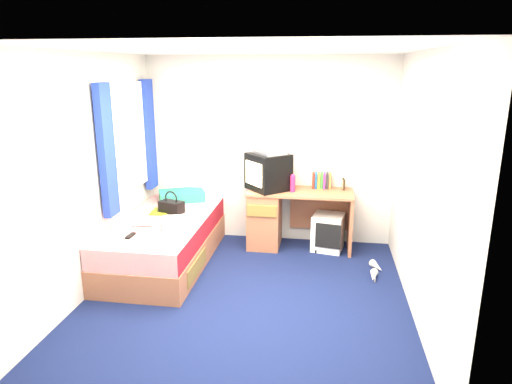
# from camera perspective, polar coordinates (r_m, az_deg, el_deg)

# --- Properties ---
(ground) EXTENTS (3.40, 3.40, 0.00)m
(ground) POSITION_cam_1_polar(r_m,az_deg,el_deg) (4.73, -1.20, -13.02)
(ground) COLOR #0C1438
(ground) RESTS_ON ground
(room_shell) EXTENTS (3.40, 3.40, 3.40)m
(room_shell) POSITION_cam_1_polar(r_m,az_deg,el_deg) (4.24, -1.31, 4.49)
(room_shell) COLOR white
(room_shell) RESTS_ON ground
(bed) EXTENTS (1.01, 2.00, 0.54)m
(bed) POSITION_cam_1_polar(r_m,az_deg,el_deg) (5.50, -11.34, -6.05)
(bed) COLOR #A86646
(bed) RESTS_ON ground
(pillow) EXTENTS (0.67, 0.57, 0.13)m
(pillow) POSITION_cam_1_polar(r_m,az_deg,el_deg) (6.11, -9.26, -0.46)
(pillow) COLOR #176298
(pillow) RESTS_ON bed
(desk) EXTENTS (1.30, 0.55, 0.75)m
(desk) POSITION_cam_1_polar(r_m,az_deg,el_deg) (5.86, 2.82, -2.97)
(desk) COLOR #A86646
(desk) RESTS_ON ground
(storage_cube) EXTENTS (0.43, 0.43, 0.46)m
(storage_cube) POSITION_cam_1_polar(r_m,az_deg,el_deg) (5.86, 8.98, -4.97)
(storage_cube) COLOR white
(storage_cube) RESTS_ON ground
(crt_tv) EXTENTS (0.63, 0.63, 0.46)m
(crt_tv) POSITION_cam_1_polar(r_m,az_deg,el_deg) (5.72, 1.52, 2.56)
(crt_tv) COLOR black
(crt_tv) RESTS_ON desk
(vcr) EXTENTS (0.49, 0.50, 0.08)m
(vcr) POSITION_cam_1_polar(r_m,az_deg,el_deg) (5.67, 1.58, 5.22)
(vcr) COLOR silver
(vcr) RESTS_ON crt_tv
(book_row) EXTENTS (0.24, 0.13, 0.20)m
(book_row) POSITION_cam_1_polar(r_m,az_deg,el_deg) (5.87, 8.20, 1.43)
(book_row) COLOR maroon
(book_row) RESTS_ON desk
(picture_frame) EXTENTS (0.04, 0.12, 0.14)m
(picture_frame) POSITION_cam_1_polar(r_m,az_deg,el_deg) (5.86, 10.86, 0.99)
(picture_frame) COLOR black
(picture_frame) RESTS_ON desk
(pink_water_bottle) EXTENTS (0.07, 0.07, 0.20)m
(pink_water_bottle) POSITION_cam_1_polar(r_m,az_deg,el_deg) (5.66, 4.61, 1.00)
(pink_water_bottle) COLOR #EE215B
(pink_water_bottle) RESTS_ON desk
(aerosol_can) EXTENTS (0.05, 0.05, 0.17)m
(aerosol_can) POSITION_cam_1_polar(r_m,az_deg,el_deg) (5.72, 3.93, 1.02)
(aerosol_can) COLOR white
(aerosol_can) RESTS_ON desk
(handbag) EXTENTS (0.32, 0.24, 0.27)m
(handbag) POSITION_cam_1_polar(r_m,az_deg,el_deg) (5.61, -10.52, -1.78)
(handbag) COLOR black
(handbag) RESTS_ON bed
(towel) EXTENTS (0.38, 0.35, 0.11)m
(towel) POSITION_cam_1_polar(r_m,az_deg,el_deg) (5.10, -9.78, -3.83)
(towel) COLOR white
(towel) RESTS_ON bed
(magazine) EXTENTS (0.23, 0.30, 0.01)m
(magazine) POSITION_cam_1_polar(r_m,az_deg,el_deg) (5.68, -11.85, -2.40)
(magazine) COLOR #C7DC18
(magazine) RESTS_ON bed
(water_bottle) EXTENTS (0.21, 0.12, 0.07)m
(water_bottle) POSITION_cam_1_polar(r_m,az_deg,el_deg) (5.22, -14.00, -3.83)
(water_bottle) COLOR silver
(water_bottle) RESTS_ON bed
(colour_swatch_fan) EXTENTS (0.23, 0.13, 0.01)m
(colour_swatch_fan) POSITION_cam_1_polar(r_m,az_deg,el_deg) (4.88, -12.54, -5.46)
(colour_swatch_fan) COLOR gold
(colour_swatch_fan) RESTS_ON bed
(remote_control) EXTENTS (0.06, 0.16, 0.02)m
(remote_control) POSITION_cam_1_polar(r_m,az_deg,el_deg) (4.95, -15.43, -5.28)
(remote_control) COLOR black
(remote_control) RESTS_ON bed
(window_assembly) EXTENTS (0.11, 1.42, 1.40)m
(window_assembly) POSITION_cam_1_polar(r_m,az_deg,el_deg) (5.55, -15.64, 6.20)
(window_assembly) COLOR silver
(window_assembly) RESTS_ON room_shell
(white_heels) EXTENTS (0.21, 0.49, 0.09)m
(white_heels) POSITION_cam_1_polar(r_m,az_deg,el_deg) (5.35, 14.69, -9.58)
(white_heels) COLOR beige
(white_heels) RESTS_ON ground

